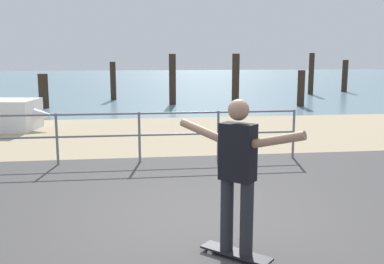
# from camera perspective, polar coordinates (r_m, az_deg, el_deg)

# --- Properties ---
(beach_strip) EXTENTS (24.00, 6.00, 0.04)m
(beach_strip) POSITION_cam_1_polar(r_m,az_deg,el_deg) (12.47, -3.43, -0.18)
(beach_strip) COLOR tan
(beach_strip) RESTS_ON ground
(sea_surface) EXTENTS (72.00, 50.00, 0.04)m
(sea_surface) POSITION_cam_1_polar(r_m,az_deg,el_deg) (40.32, -6.26, 6.71)
(sea_surface) COLOR slate
(sea_surface) RESTS_ON ground
(railing_fence) EXTENTS (11.39, 0.05, 1.05)m
(railing_fence) POSITION_cam_1_polar(r_m,az_deg,el_deg) (9.28, -21.99, 0.00)
(railing_fence) COLOR slate
(railing_fence) RESTS_ON ground
(skateboard) EXTENTS (0.72, 0.69, 0.08)m
(skateboard) POSITION_cam_1_polar(r_m,az_deg,el_deg) (4.96, 5.68, -15.29)
(skateboard) COLOR black
(skateboard) RESTS_ON ground
(skateboarder) EXTENTS (1.12, 1.05, 1.65)m
(skateboarder) POSITION_cam_1_polar(r_m,az_deg,el_deg) (4.64, 5.88, -4.60)
(skateboarder) COLOR #26262B
(skateboarder) RESTS_ON skateboard
(groyne_post_0) EXTENTS (0.40, 0.40, 1.42)m
(groyne_post_0) POSITION_cam_1_polar(r_m,az_deg,el_deg) (19.23, -18.59, 5.00)
(groyne_post_0) COLOR #332319
(groyne_post_0) RESTS_ON ground
(groyne_post_1) EXTENTS (0.28, 0.28, 1.86)m
(groyne_post_1) POSITION_cam_1_polar(r_m,az_deg,el_deg) (21.98, -10.13, 6.47)
(groyne_post_1) COLOR #332319
(groyne_post_1) RESTS_ON ground
(groyne_post_2) EXTENTS (0.30, 0.30, 2.23)m
(groyne_post_2) POSITION_cam_1_polar(r_m,az_deg,el_deg) (19.58, -2.53, 6.76)
(groyne_post_2) COLOR #332319
(groyne_post_2) RESTS_ON ground
(groyne_post_3) EXTENTS (0.32, 0.32, 2.24)m
(groyne_post_3) POSITION_cam_1_polar(r_m,az_deg,el_deg) (19.37, 5.64, 6.70)
(groyne_post_3) COLOR #332319
(groyne_post_3) RESTS_ON ground
(groyne_post_4) EXTENTS (0.31, 0.31, 1.55)m
(groyne_post_4) POSITION_cam_1_polar(r_m,az_deg,el_deg) (19.50, 13.87, 5.46)
(groyne_post_4) COLOR #332319
(groyne_post_4) RESTS_ON ground
(groyne_post_5) EXTENTS (0.29, 0.29, 2.29)m
(groyne_post_5) POSITION_cam_1_polar(r_m,az_deg,el_deg) (25.57, 15.11, 7.23)
(groyne_post_5) COLOR #332319
(groyne_post_5) RESTS_ON ground
(groyne_post_6) EXTENTS (0.33, 0.33, 1.90)m
(groyne_post_6) POSITION_cam_1_polar(r_m,az_deg,el_deg) (28.00, 19.09, 6.83)
(groyne_post_6) COLOR #332319
(groyne_post_6) RESTS_ON ground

